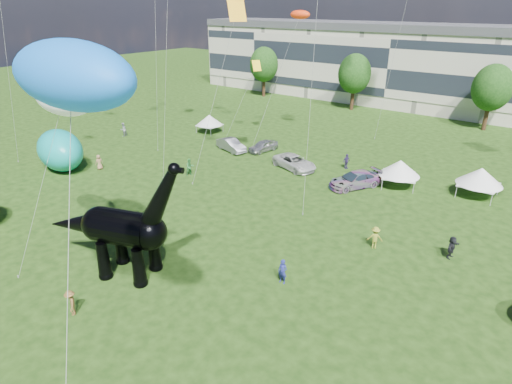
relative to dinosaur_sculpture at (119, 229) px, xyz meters
The scene contains 16 objects.
ground 4.65m from the dinosaur_sculpture, 25.29° to the right, with size 220.00×220.00×0.00m, color #16330C.
terrace_row 60.81m from the dinosaur_sculpture, 94.65° to the left, with size 78.00×11.00×12.00m, color beige.
tree_far_left 58.24m from the dinosaur_sculpture, 117.58° to the left, with size 5.20×5.20×9.44m.
tree_mid_left 52.41m from the dinosaur_sculpture, 99.82° to the left, with size 5.20×5.20×9.44m.
tree_mid_right 52.82m from the dinosaur_sculpture, 77.88° to the left, with size 5.20×5.20×9.44m.
dinosaur_sculpture is the anchor object (origin of this frame).
car_silver 26.65m from the dinosaur_sculpture, 106.70° to the left, with size 1.59×3.95×1.35m, color silver.
car_grey 25.74m from the dinosaur_sculpture, 114.78° to the left, with size 1.53×4.39×1.45m, color gray.
car_white 22.97m from the dinosaur_sculpture, 93.78° to the left, with size 2.39×5.19×1.44m, color silver.
car_dark 23.00m from the dinosaur_sculpture, 75.39° to the left, with size 2.14×5.28×1.53m, color #595960.
gazebo_near 26.43m from the dinosaur_sculpture, 70.20° to the left, with size 4.86×4.86×2.66m.
gazebo_far 31.16m from the dinosaur_sculpture, 60.11° to the left, with size 3.98×3.98×2.75m.
gazebo_left 33.01m from the dinosaur_sculpture, 123.53° to the left, with size 3.62×3.62×2.42m.
inflatable_teal 22.29m from the dinosaur_sculpture, 159.68° to the left, with size 6.78×4.24×4.24m, color #0DA4A2.
visitors 13.66m from the dinosaur_sculpture, 90.92° to the left, with size 51.05×39.42×1.79m.
kites 11.62m from the dinosaur_sculpture, 12.62° to the left, with size 60.83×50.74×28.36m.
Camera 1 is at (18.13, -12.03, 16.24)m, focal length 30.00 mm.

